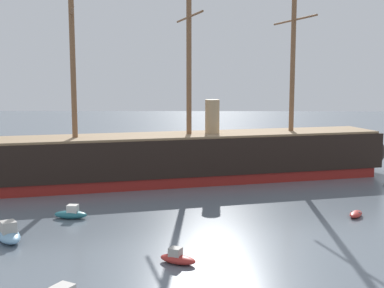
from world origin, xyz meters
TOP-DOWN VIEW (x-y plane):
  - tall_ship at (-0.57, 53.92)m, footprint 70.28×25.50m
  - motorboat_near_centre at (-0.85, 20.44)m, footprint 3.52×2.57m
  - motorboat_mid_left at (-17.34, 25.99)m, footprint 4.40×5.16m
  - motorboat_alongside_bow at (-13.27, 33.88)m, footprint 3.82×1.90m
  - dinghy_alongside_stern at (18.57, 34.99)m, footprint 2.44×2.98m
  - motorboat_far_left at (-25.69, 55.32)m, footprint 3.95×4.83m
  - dinghy_distant_centre at (4.06, 62.83)m, footprint 2.87×1.40m

SIDE VIEW (x-z plane):
  - dinghy_alongside_stern at x=18.57m, z-range 0.00..0.65m
  - dinghy_distant_centre at x=4.06m, z-range 0.00..0.66m
  - motorboat_near_centre at x=-0.85m, z-range -0.20..1.16m
  - motorboat_alongside_bow at x=-13.27m, z-range -0.23..1.32m
  - motorboat_far_left at x=-25.69m, z-range -0.28..1.61m
  - motorboat_mid_left at x=-17.34m, z-range -0.30..1.74m
  - tall_ship at x=-0.57m, z-range -13.52..21.05m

